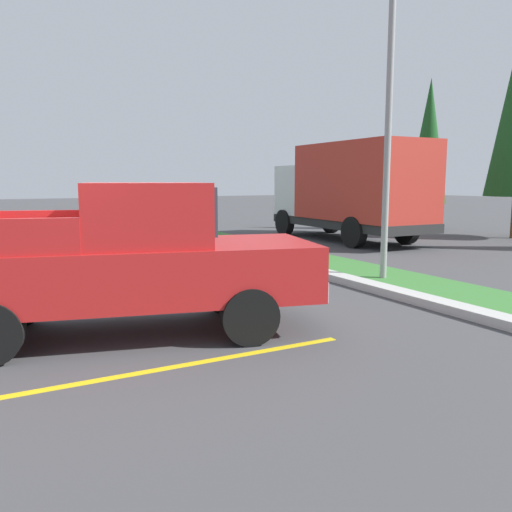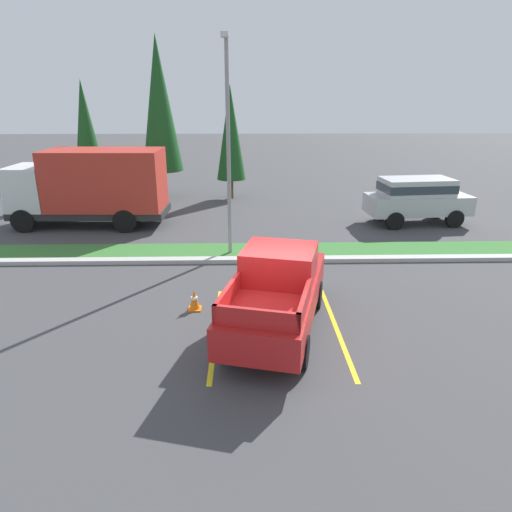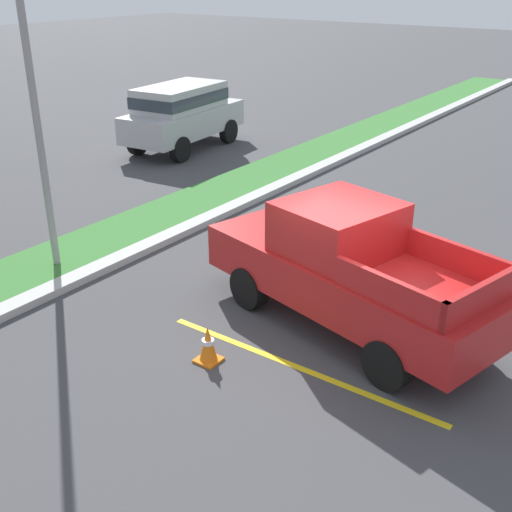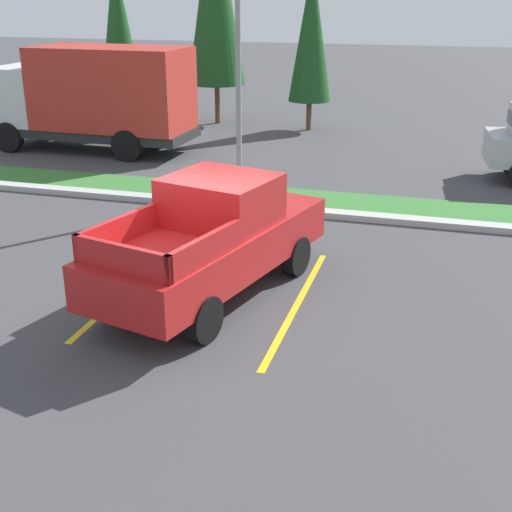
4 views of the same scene
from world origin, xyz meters
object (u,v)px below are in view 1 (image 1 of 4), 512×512
object	(u,v)px
pickup_truck_main	(129,261)
cypress_tree_leftmost	(429,142)
cargo_truck_distant	(351,189)
traffic_cone	(160,280)
street_light	(385,72)

from	to	relation	value
pickup_truck_main	cypress_tree_leftmost	xyz separation A→B (m)	(-9.43, 15.52, 2.75)
cargo_truck_distant	traffic_cone	size ratio (longest dim) A/B	11.43
cypress_tree_leftmost	traffic_cone	world-z (taller)	cypress_tree_leftmost
cypress_tree_leftmost	cargo_truck_distant	bearing A→B (deg)	-72.01
pickup_truck_main	cargo_truck_distant	distance (m)	12.53
pickup_truck_main	street_light	bearing A→B (deg)	103.40
street_light	pickup_truck_main	bearing A→B (deg)	-76.60
pickup_truck_main	street_light	world-z (taller)	street_light
street_light	cypress_tree_leftmost	distance (m)	12.73
pickup_truck_main	cargo_truck_distant	size ratio (longest dim) A/B	0.81
cypress_tree_leftmost	traffic_cone	bearing A→B (deg)	-63.35
pickup_truck_main	traffic_cone	xyz separation A→B (m)	(-2.22, 1.14, -0.75)
cargo_truck_distant	street_light	bearing A→B (deg)	-34.06
street_light	traffic_cone	bearing A→B (deg)	-100.76
pickup_truck_main	cargo_truck_distant	world-z (taller)	cargo_truck_distant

